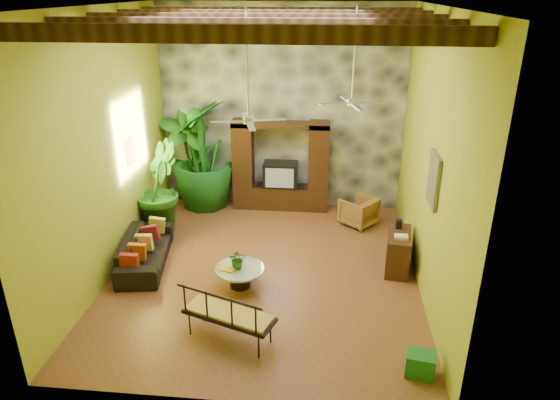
# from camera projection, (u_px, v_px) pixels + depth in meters

# --- Properties ---
(ground) EXTENTS (7.00, 7.00, 0.00)m
(ground) POSITION_uv_depth(u_px,v_px,m) (265.00, 270.00, 10.11)
(ground) COLOR brown
(ground) RESTS_ON ground
(ceiling) EXTENTS (6.00, 7.00, 0.02)m
(ceiling) POSITION_uv_depth(u_px,v_px,m) (262.00, 6.00, 8.14)
(ceiling) COLOR silver
(ceiling) RESTS_ON back_wall
(back_wall) EXTENTS (6.00, 0.02, 5.00)m
(back_wall) POSITION_uv_depth(u_px,v_px,m) (282.00, 109.00, 12.32)
(back_wall) COLOR #A7B529
(back_wall) RESTS_ON ground
(left_wall) EXTENTS (0.02, 7.00, 5.00)m
(left_wall) POSITION_uv_depth(u_px,v_px,m) (106.00, 147.00, 9.40)
(left_wall) COLOR #A7B529
(left_wall) RESTS_ON ground
(right_wall) EXTENTS (0.02, 7.00, 5.00)m
(right_wall) POSITION_uv_depth(u_px,v_px,m) (431.00, 157.00, 8.85)
(right_wall) COLOR #A7B529
(right_wall) RESTS_ON ground
(stone_accent_wall) EXTENTS (5.98, 0.10, 4.98)m
(stone_accent_wall) POSITION_uv_depth(u_px,v_px,m) (282.00, 110.00, 12.27)
(stone_accent_wall) COLOR #36383D
(stone_accent_wall) RESTS_ON ground
(ceiling_beams) EXTENTS (5.95, 5.36, 0.22)m
(ceiling_beams) POSITION_uv_depth(u_px,v_px,m) (262.00, 20.00, 8.22)
(ceiling_beams) COLOR #3C2513
(ceiling_beams) RESTS_ON ceiling
(entertainment_center) EXTENTS (2.40, 0.55, 2.30)m
(entertainment_center) POSITION_uv_depth(u_px,v_px,m) (281.00, 173.00, 12.60)
(entertainment_center) COLOR black
(entertainment_center) RESTS_ON ground
(ceiling_fan_front) EXTENTS (1.28, 1.28, 1.86)m
(ceiling_fan_front) POSITION_uv_depth(u_px,v_px,m) (248.00, 108.00, 8.42)
(ceiling_fan_front) COLOR #BBBBC0
(ceiling_fan_front) RESTS_ON ceiling
(ceiling_fan_back) EXTENTS (1.28, 1.28, 1.86)m
(ceiling_fan_back) POSITION_uv_depth(u_px,v_px,m) (352.00, 92.00, 9.72)
(ceiling_fan_back) COLOR #BBBBC0
(ceiling_fan_back) RESTS_ON ceiling
(wall_art_mask) EXTENTS (0.06, 0.32, 0.55)m
(wall_art_mask) POSITION_uv_depth(u_px,v_px,m) (130.00, 152.00, 10.47)
(wall_art_mask) COLOR #C58017
(wall_art_mask) RESTS_ON left_wall
(wall_art_painting) EXTENTS (0.06, 0.70, 0.90)m
(wall_art_painting) POSITION_uv_depth(u_px,v_px,m) (434.00, 180.00, 8.38)
(wall_art_painting) COLOR #22587C
(wall_art_painting) RESTS_ON right_wall
(sofa) EXTENTS (1.16, 2.23, 0.62)m
(sofa) POSITION_uv_depth(u_px,v_px,m) (145.00, 250.00, 10.22)
(sofa) COLOR black
(sofa) RESTS_ON ground
(wicker_armchair) EXTENTS (1.04, 1.04, 0.68)m
(wicker_armchair) POSITION_uv_depth(u_px,v_px,m) (359.00, 211.00, 11.94)
(wicker_armchair) COLOR olive
(wicker_armchair) RESTS_ON ground
(tall_plant_a) EXTENTS (1.62, 1.41, 2.57)m
(tall_plant_a) POSITION_uv_depth(u_px,v_px,m) (188.00, 157.00, 12.70)
(tall_plant_a) COLOR #21651A
(tall_plant_a) RESTS_ON ground
(tall_plant_b) EXTENTS (1.14, 1.32, 2.13)m
(tall_plant_b) POSITION_uv_depth(u_px,v_px,m) (158.00, 188.00, 11.35)
(tall_plant_b) COLOR #1F5917
(tall_plant_b) RESTS_ON ground
(tall_plant_c) EXTENTS (1.69, 1.69, 2.79)m
(tall_plant_c) POSITION_uv_depth(u_px,v_px,m) (203.00, 154.00, 12.56)
(tall_plant_c) COLOR #19621B
(tall_plant_c) RESTS_ON ground
(coffee_table) EXTENTS (0.93, 0.93, 0.40)m
(coffee_table) POSITION_uv_depth(u_px,v_px,m) (240.00, 274.00, 9.47)
(coffee_table) COLOR black
(coffee_table) RESTS_ON ground
(centerpiece_plant) EXTENTS (0.36, 0.32, 0.37)m
(centerpiece_plant) POSITION_uv_depth(u_px,v_px,m) (238.00, 259.00, 9.35)
(centerpiece_plant) COLOR #285917
(centerpiece_plant) RESTS_ON coffee_table
(yellow_tray) EXTENTS (0.34, 0.27, 0.03)m
(yellow_tray) POSITION_uv_depth(u_px,v_px,m) (227.00, 269.00, 9.35)
(yellow_tray) COLOR yellow
(yellow_tray) RESTS_ON coffee_table
(iron_bench) EXTENTS (1.59, 1.05, 0.57)m
(iron_bench) POSITION_uv_depth(u_px,v_px,m) (228.00, 314.00, 7.87)
(iron_bench) COLOR black
(iron_bench) RESTS_ON ground
(side_console) EXTENTS (0.57, 1.05, 0.80)m
(side_console) POSITION_uv_depth(u_px,v_px,m) (398.00, 251.00, 10.01)
(side_console) COLOR #351E11
(side_console) RESTS_ON ground
(green_bin) EXTENTS (0.47, 0.38, 0.36)m
(green_bin) POSITION_uv_depth(u_px,v_px,m) (420.00, 364.00, 7.33)
(green_bin) COLOR #227F3C
(green_bin) RESTS_ON ground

